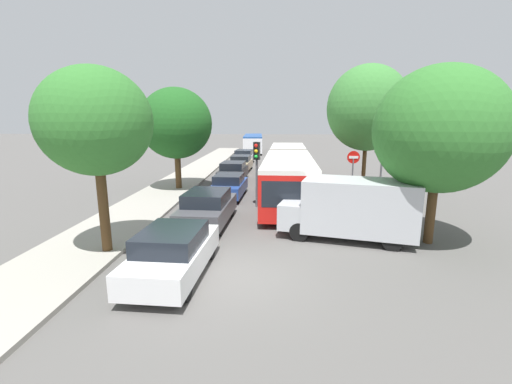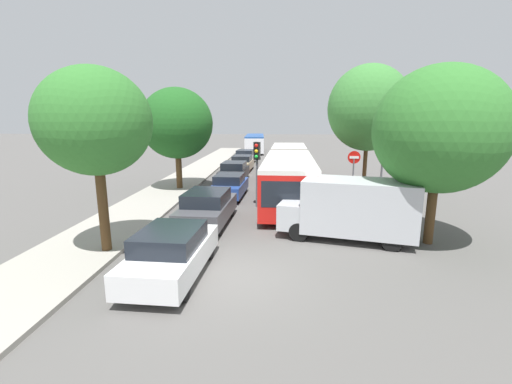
% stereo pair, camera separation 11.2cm
% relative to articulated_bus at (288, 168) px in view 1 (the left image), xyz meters
% --- Properties ---
extents(ground_plane, '(200.00, 200.00, 0.00)m').
position_rel_articulated_bus_xyz_m(ground_plane, '(-1.98, -12.66, -1.45)').
color(ground_plane, '#565451').
extents(kerb_strip_left, '(3.20, 49.65, 0.14)m').
position_rel_articulated_bus_xyz_m(kerb_strip_left, '(-7.74, 7.16, -1.38)').
color(kerb_strip_left, '#9E998E').
rests_on(kerb_strip_left, ground).
extents(articulated_bus, '(3.25, 17.06, 2.52)m').
position_rel_articulated_bus_xyz_m(articulated_bus, '(0.00, 0.00, 0.00)').
color(articulated_bus, red).
rests_on(articulated_bus, ground).
extents(city_bus_rear, '(2.89, 11.15, 2.38)m').
position_rel_articulated_bus_xyz_m(city_bus_rear, '(-3.70, 26.99, -0.08)').
color(city_bus_rear, silver).
rests_on(city_bus_rear, ground).
extents(queued_car_white, '(2.02, 4.29, 1.46)m').
position_rel_articulated_bus_xyz_m(queued_car_white, '(-3.89, -12.71, -0.71)').
color(queued_car_white, white).
rests_on(queued_car_white, ground).
extents(queued_car_graphite, '(2.09, 4.46, 1.52)m').
position_rel_articulated_bus_xyz_m(queued_car_graphite, '(-3.83, -7.67, -0.69)').
color(queued_car_graphite, '#47474C').
rests_on(queued_car_graphite, ground).
extents(queued_car_blue, '(1.92, 4.09, 1.39)m').
position_rel_articulated_bus_xyz_m(queued_car_blue, '(-3.55, -2.23, -0.75)').
color(queued_car_blue, '#284799').
rests_on(queued_car_blue, ground).
extents(queued_car_black, '(2.00, 4.26, 1.45)m').
position_rel_articulated_bus_xyz_m(queued_car_black, '(-3.91, 3.17, -0.72)').
color(queued_car_black, black).
rests_on(queued_car_black, ground).
extents(queued_car_tan, '(1.92, 4.10, 1.39)m').
position_rel_articulated_bus_xyz_m(queued_car_tan, '(-3.79, 8.45, -0.75)').
color(queued_car_tan, tan).
rests_on(queued_car_tan, ground).
extents(queued_car_silver, '(2.02, 4.29, 1.46)m').
position_rel_articulated_bus_xyz_m(queued_car_silver, '(-3.93, 13.41, -0.71)').
color(queued_car_silver, '#B7BABF').
rests_on(queued_car_silver, ground).
extents(white_van, '(5.33, 3.14, 2.31)m').
position_rel_articulated_bus_xyz_m(white_van, '(2.01, -9.18, -0.21)').
color(white_van, '#B7BABF').
rests_on(white_van, ground).
extents(traffic_light, '(0.36, 0.39, 3.40)m').
position_rel_articulated_bus_xyz_m(traffic_light, '(-1.83, -4.44, 1.04)').
color(traffic_light, '#56595E').
rests_on(traffic_light, ground).
extents(no_entry_sign, '(0.70, 0.08, 2.82)m').
position_rel_articulated_bus_xyz_m(no_entry_sign, '(3.48, -2.76, 0.42)').
color(no_entry_sign, '#56595E').
rests_on(no_entry_sign, ground).
extents(direction_sign_post, '(0.42, 1.37, 3.60)m').
position_rel_articulated_bus_xyz_m(direction_sign_post, '(4.58, -4.22, 1.10)').
color(direction_sign_post, '#56595E').
rests_on(direction_sign_post, ground).
extents(tree_left_near, '(3.56, 3.56, 6.18)m').
position_rel_articulated_bus_xyz_m(tree_left_near, '(-6.67, -11.11, 2.98)').
color(tree_left_near, '#51381E').
rests_on(tree_left_near, ground).
extents(tree_left_mid, '(4.52, 4.52, 6.50)m').
position_rel_articulated_bus_xyz_m(tree_left_mid, '(-7.11, -0.25, 2.82)').
color(tree_left_mid, '#51381E').
rests_on(tree_left_mid, ground).
extents(tree_right_near, '(4.53, 4.53, 6.39)m').
position_rel_articulated_bus_xyz_m(tree_right_near, '(4.81, -9.51, 2.70)').
color(tree_right_near, '#51381E').
rests_on(tree_right_near, ground).
extents(tree_right_mid, '(4.84, 4.84, 7.74)m').
position_rel_articulated_bus_xyz_m(tree_right_mid, '(4.62, -0.53, 3.60)').
color(tree_right_mid, '#51381E').
rests_on(tree_right_mid, ground).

